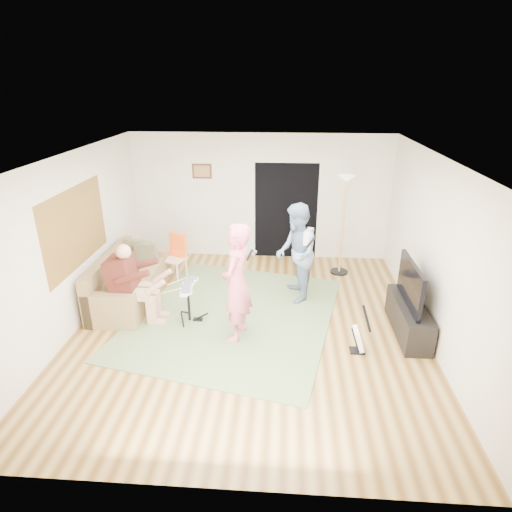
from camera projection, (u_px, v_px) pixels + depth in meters
The scene contains 19 objects.
floor at pixel (249, 326), 6.94m from camera, with size 6.00×6.00×0.00m, color brown.
walls at pixel (249, 249), 6.42m from camera, with size 5.50×6.00×2.70m, color beige, non-canonical shape.
ceiling at pixel (248, 158), 5.90m from camera, with size 6.00×6.00×0.00m, color white.
window_blinds at pixel (76, 228), 6.71m from camera, with size 2.05×2.05×0.00m, color olive.
doorway at pixel (286, 212), 9.26m from camera, with size 2.10×2.10×0.00m, color black.
picture_frame at pixel (202, 171), 9.05m from camera, with size 0.42×0.03×0.32m, color #3F2314.
area_rug at pixel (234, 316), 7.22m from camera, with size 3.17×3.66×0.02m, color #596F43.
sofa at pixel (126, 285), 7.66m from camera, with size 0.86×2.10×0.85m.
drummer at pixel (135, 291), 6.95m from camera, with size 0.86×0.48×1.32m.
drum_kit at pixel (189, 305), 6.98m from camera, with size 0.37×0.66×0.68m.
singer at pixel (236, 283), 6.32m from camera, with size 0.67×0.44×1.84m, color #D65D72.
microphone at pixel (250, 255), 6.13m from camera, with size 0.06×0.06×0.24m, color black, non-canonical shape.
guitarist at pixel (296, 253), 7.47m from camera, with size 0.86×0.67×1.77m, color #6E83A2.
guitar_held at pixel (308, 237), 7.34m from camera, with size 0.12×0.60×0.26m, color silver, non-canonical shape.
guitar_spare at pixel (359, 339), 6.20m from camera, with size 0.28×0.25×0.78m.
torchiere_lamp at pixel (344, 208), 8.32m from camera, with size 0.36×0.36×2.02m.
dining_chair at pixel (175, 263), 8.52m from camera, with size 0.48×0.51×0.89m.
tv_cabinet at pixel (408, 318), 6.68m from camera, with size 0.40×1.40×0.50m, color black.
television at pixel (411, 284), 6.45m from camera, with size 0.06×1.17×0.67m, color black.
Camera 1 is at (0.52, -5.95, 3.71)m, focal length 30.00 mm.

